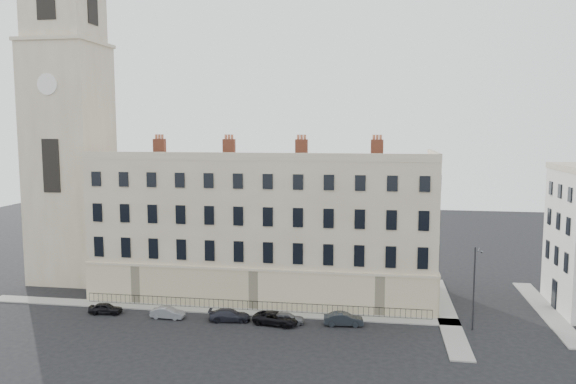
# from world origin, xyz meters

# --- Properties ---
(ground) EXTENTS (160.00, 160.00, 0.00)m
(ground) POSITION_xyz_m (0.00, 0.00, 0.00)
(ground) COLOR black
(ground) RESTS_ON ground
(terrace) EXTENTS (36.22, 12.22, 17.00)m
(terrace) POSITION_xyz_m (-5.97, 11.97, 7.50)
(terrace) COLOR tan
(terrace) RESTS_ON ground
(church_tower) EXTENTS (8.00, 8.13, 44.00)m
(church_tower) POSITION_xyz_m (-30.00, 14.00, 18.66)
(church_tower) COLOR tan
(church_tower) RESTS_ON ground
(pavement_terrace) EXTENTS (48.00, 2.00, 0.12)m
(pavement_terrace) POSITION_xyz_m (-10.00, 5.00, 0.06)
(pavement_terrace) COLOR gray
(pavement_terrace) RESTS_ON ground
(pavement_east_return) EXTENTS (2.00, 24.00, 0.12)m
(pavement_east_return) POSITION_xyz_m (13.00, 8.00, 0.06)
(pavement_east_return) COLOR gray
(pavement_east_return) RESTS_ON ground
(pavement_adjacent) EXTENTS (2.00, 20.00, 0.12)m
(pavement_adjacent) POSITION_xyz_m (23.00, 10.00, 0.06)
(pavement_adjacent) COLOR gray
(pavement_adjacent) RESTS_ON ground
(railings) EXTENTS (35.00, 0.04, 0.96)m
(railings) POSITION_xyz_m (-6.00, 5.40, 0.55)
(railings) COLOR black
(railings) RESTS_ON ground
(car_a) EXTENTS (3.33, 1.58, 1.10)m
(car_a) POSITION_xyz_m (-20.11, 2.32, 0.55)
(car_a) COLOR black
(car_a) RESTS_ON ground
(car_b) EXTENTS (3.29, 1.23, 1.07)m
(car_b) POSITION_xyz_m (-13.59, 2.06, 0.54)
(car_b) COLOR gray
(car_b) RESTS_ON ground
(car_c) EXTENTS (4.13, 2.16, 1.14)m
(car_c) POSITION_xyz_m (-7.50, 2.26, 0.57)
(car_c) COLOR #21222C
(car_c) RESTS_ON ground
(car_d) EXTENTS (4.54, 2.66, 1.19)m
(car_d) POSITION_xyz_m (-3.00, 2.03, 0.59)
(car_d) COLOR black
(car_d) RESTS_ON ground
(car_e) EXTENTS (3.34, 1.65, 1.09)m
(car_e) POSITION_xyz_m (-2.00, 2.36, 0.55)
(car_e) COLOR slate
(car_e) RESTS_ON ground
(car_f) EXTENTS (3.79, 1.67, 1.21)m
(car_f) POSITION_xyz_m (3.24, 2.78, 0.60)
(car_f) COLOR #1F242A
(car_f) RESTS_ON ground
(streetlamp) EXTENTS (0.55, 1.63, 7.66)m
(streetlamp) POSITION_xyz_m (14.87, 3.36, 4.24)
(streetlamp) COLOR #2A2B2F
(streetlamp) RESTS_ON ground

